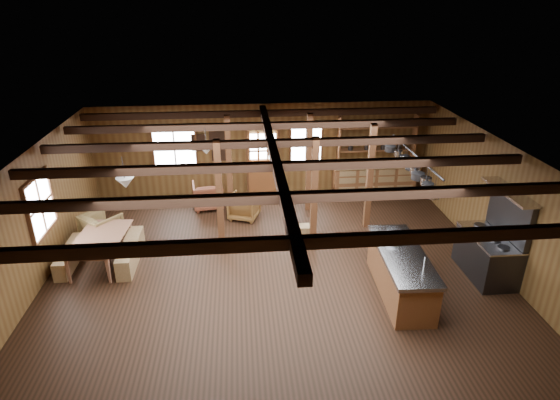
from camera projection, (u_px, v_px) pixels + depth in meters
The scene contains 22 objects.
room at pixel (275, 215), 9.93m from camera, with size 10.04×9.04×2.84m.
ceiling_joists at pixel (274, 155), 9.57m from camera, with size 9.80×8.82×0.18m.
timber_posts at pixel (289, 179), 11.87m from camera, with size 3.95×2.35×2.80m.
back_door at pixel (263, 167), 14.19m from camera, with size 1.02×0.08×2.15m.
window_back_left at pixel (174, 146), 13.69m from camera, with size 1.32×0.06×1.32m.
window_back_right at pixel (306, 143), 14.02m from camera, with size 1.02×0.06×1.32m.
window_left at pixel (40, 206), 9.90m from camera, with size 0.14×1.24×1.32m.
notice_boards at pixel (212, 144), 13.76m from camera, with size 1.08×0.03×0.90m.
back_counter at pixel (374, 175), 14.36m from camera, with size 2.55×0.60×2.45m.
pendant_lamps at pixel (170, 165), 10.31m from camera, with size 1.86×2.36×0.66m.
pot_rack at pixel (412, 167), 10.10m from camera, with size 0.41×3.00×0.43m.
kitchen_island at pixel (401, 273), 9.57m from camera, with size 0.99×2.54×1.20m.
step_stool at pixel (302, 233), 11.75m from camera, with size 0.45×0.32×0.40m, color brown.
commercial_range at pixel (491, 249), 10.13m from camera, with size 0.84×1.63×2.01m.
dining_table at pixel (103, 250), 10.70m from camera, with size 1.86×1.04×0.65m, color #8E5B40.
bench_wall at pixel (70, 256), 10.69m from camera, with size 0.29×1.53×0.42m, color brown.
bench_aisle at pixel (131, 252), 10.79m from camera, with size 0.33×1.74×0.48m, color brown.
armchair_a at pixel (208, 195), 13.46m from camera, with size 0.83×0.85×0.77m, color brown.
armchair_b at pixel (244, 206), 12.85m from camera, with size 0.74×0.76×0.70m, color brown.
armchair_c at pixel (102, 227), 11.65m from camera, with size 0.80×0.82×0.75m, color olive.
counter_pot at pixel (394, 233), 10.00m from camera, with size 0.28×0.28×0.17m, color #B8BABF.
bowl at pixel (392, 243), 9.70m from camera, with size 0.25×0.25×0.06m, color silver.
Camera 1 is at (-0.70, -8.92, 5.73)m, focal length 30.00 mm.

